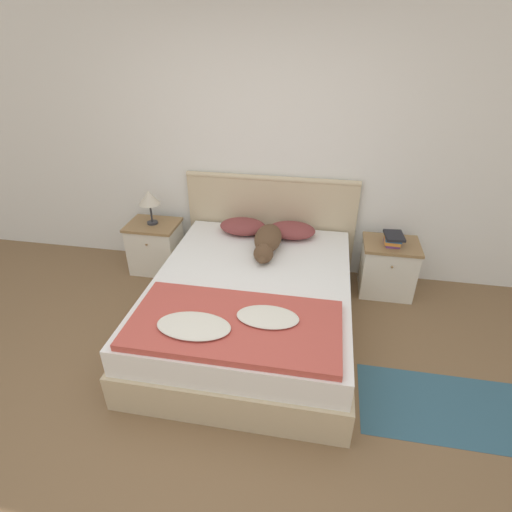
% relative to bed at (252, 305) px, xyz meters
% --- Properties ---
extents(ground_plane, '(16.00, 16.00, 0.00)m').
position_rel_bed_xyz_m(ground_plane, '(-0.09, -1.00, -0.26)').
color(ground_plane, brown).
extents(wall_back, '(9.00, 0.06, 2.55)m').
position_rel_bed_xyz_m(wall_back, '(-0.09, 1.13, 1.02)').
color(wall_back, white).
rests_on(wall_back, ground_plane).
extents(bed, '(1.66, 2.07, 0.52)m').
position_rel_bed_xyz_m(bed, '(0.00, 0.00, 0.00)').
color(bed, '#C6B28E').
rests_on(bed, ground_plane).
extents(headboard, '(1.74, 0.06, 1.05)m').
position_rel_bed_xyz_m(headboard, '(0.00, 1.06, 0.29)').
color(headboard, '#C6B28E').
rests_on(headboard, ground_plane).
extents(nightstand_left, '(0.52, 0.42, 0.54)m').
position_rel_bed_xyz_m(nightstand_left, '(-1.20, 0.81, 0.02)').
color(nightstand_left, silver).
rests_on(nightstand_left, ground_plane).
extents(nightstand_right, '(0.52, 0.42, 0.54)m').
position_rel_bed_xyz_m(nightstand_right, '(1.20, 0.81, 0.02)').
color(nightstand_right, silver).
rests_on(nightstand_right, ground_plane).
extents(pillow_left, '(0.46, 0.33, 0.13)m').
position_rel_bed_xyz_m(pillow_left, '(-0.24, 0.82, 0.33)').
color(pillow_left, brown).
rests_on(pillow_left, bed).
extents(pillow_right, '(0.46, 0.33, 0.13)m').
position_rel_bed_xyz_m(pillow_right, '(0.24, 0.82, 0.33)').
color(pillow_right, brown).
rests_on(pillow_right, bed).
extents(quilt, '(1.45, 0.74, 0.09)m').
position_rel_bed_xyz_m(quilt, '(-0.01, -0.62, 0.30)').
color(quilt, '#BC4C42').
rests_on(quilt, bed).
extents(dog, '(0.25, 0.68, 0.20)m').
position_rel_bed_xyz_m(dog, '(0.05, 0.50, 0.36)').
color(dog, brown).
rests_on(dog, bed).
extents(book_stack, '(0.19, 0.23, 0.11)m').
position_rel_bed_xyz_m(book_stack, '(1.20, 0.78, 0.35)').
color(book_stack, '#703D7F').
rests_on(book_stack, nightstand_right).
extents(table_lamp, '(0.22, 0.22, 0.36)m').
position_rel_bed_xyz_m(table_lamp, '(-1.20, 0.81, 0.56)').
color(table_lamp, '#2D2D33').
rests_on(table_lamp, nightstand_left).
extents(rug, '(1.23, 0.64, 0.00)m').
position_rel_bed_xyz_m(rug, '(1.52, -0.60, -0.25)').
color(rug, '#335B70').
rests_on(rug, ground_plane).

